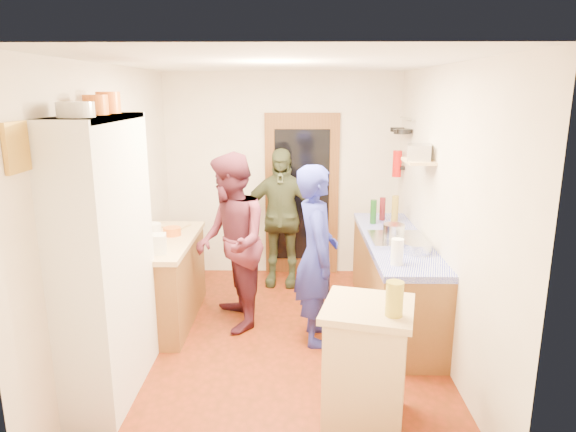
{
  "coord_description": "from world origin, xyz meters",
  "views": [
    {
      "loc": [
        0.17,
        -4.55,
        2.38
      ],
      "look_at": [
        0.1,
        0.15,
        1.22
      ],
      "focal_mm": 32.0,
      "sensor_mm": 36.0,
      "label": 1
    }
  ],
  "objects_px": {
    "person_hob": "(320,256)",
    "person_back": "(281,218)",
    "island_base": "(366,367)",
    "right_counter_base": "(394,282)",
    "hutch_body": "(106,260)",
    "person_left": "(233,241)"
  },
  "relations": [
    {
      "from": "person_hob",
      "to": "person_back",
      "type": "height_order",
      "value": "person_hob"
    },
    {
      "from": "island_base",
      "to": "right_counter_base",
      "type": "bearing_deg",
      "value": 73.14
    },
    {
      "from": "right_counter_base",
      "to": "island_base",
      "type": "xyz_separation_m",
      "value": [
        -0.52,
        -1.71,
        0.01
      ]
    },
    {
      "from": "hutch_body",
      "to": "island_base",
      "type": "bearing_deg",
      "value": -11.63
    },
    {
      "from": "hutch_body",
      "to": "person_back",
      "type": "relative_size",
      "value": 1.29
    },
    {
      "from": "hutch_body",
      "to": "right_counter_base",
      "type": "bearing_deg",
      "value": 27.47
    },
    {
      "from": "hutch_body",
      "to": "person_back",
      "type": "bearing_deg",
      "value": 61.01
    },
    {
      "from": "hutch_body",
      "to": "person_left",
      "type": "distance_m",
      "value": 1.48
    },
    {
      "from": "person_left",
      "to": "island_base",
      "type": "bearing_deg",
      "value": 20.3
    },
    {
      "from": "island_base",
      "to": "person_left",
      "type": "height_order",
      "value": "person_left"
    },
    {
      "from": "hutch_body",
      "to": "person_hob",
      "type": "distance_m",
      "value": 1.91
    },
    {
      "from": "right_counter_base",
      "to": "hutch_body",
      "type": "bearing_deg",
      "value": -152.53
    },
    {
      "from": "hutch_body",
      "to": "person_hob",
      "type": "bearing_deg",
      "value": 26.21
    },
    {
      "from": "person_back",
      "to": "person_left",
      "type": "bearing_deg",
      "value": -105.15
    },
    {
      "from": "hutch_body",
      "to": "island_base",
      "type": "xyz_separation_m",
      "value": [
        1.98,
        -0.41,
        -0.67
      ]
    },
    {
      "from": "person_hob",
      "to": "person_left",
      "type": "xyz_separation_m",
      "value": [
        -0.86,
        0.36,
        0.03
      ]
    },
    {
      "from": "right_counter_base",
      "to": "person_hob",
      "type": "relative_size",
      "value": 1.28
    },
    {
      "from": "person_hob",
      "to": "hutch_body",
      "type": "bearing_deg",
      "value": 111.51
    },
    {
      "from": "right_counter_base",
      "to": "person_hob",
      "type": "bearing_deg",
      "value": -149.92
    },
    {
      "from": "hutch_body",
      "to": "island_base",
      "type": "height_order",
      "value": "hutch_body"
    },
    {
      "from": "person_hob",
      "to": "person_back",
      "type": "bearing_deg",
      "value": 10.46
    },
    {
      "from": "hutch_body",
      "to": "person_hob",
      "type": "height_order",
      "value": "hutch_body"
    }
  ]
}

